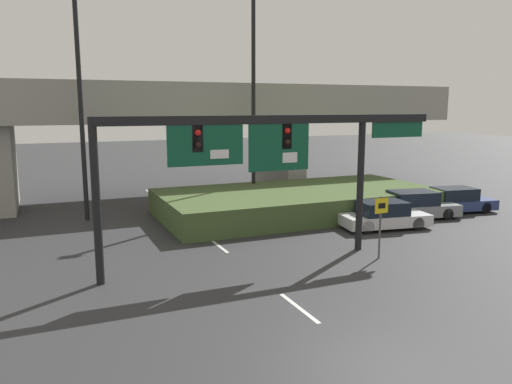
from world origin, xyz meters
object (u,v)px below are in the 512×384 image
Objects in this scene: highway_light_pole_near at (253,93)px; highway_light_pole_far at (77,40)px; parked_sedan_near_right at (384,216)px; speed_limit_sign at (381,219)px; parked_sedan_mid_right at (414,206)px; signal_gantry at (266,146)px; parked_sedan_far_right at (455,201)px.

highway_light_pole_near is 10.06m from highway_light_pole_far.
highway_light_pole_far reaches higher than parked_sedan_near_right.
speed_limit_sign is 0.52× the size of parked_sedan_mid_right.
speed_limit_sign reaches higher than parked_sedan_near_right.
signal_gantry is 11.58m from highway_light_pole_near.
speed_limit_sign is 0.14× the size of highway_light_pole_far.
parked_sedan_mid_right is (6.57, -6.75, -6.06)m from highway_light_pole_near.
parked_sedan_near_right is at bearing 18.90° from signal_gantry.
highway_light_pole_near is 2.65× the size of parked_sedan_mid_right.
highway_light_pole_far is 17.69m from parked_sedan_near_right.
highway_light_pole_near is at bearing 122.50° from parked_sedan_near_right.
highway_light_pole_far is at bearing 171.39° from parked_sedan_far_right.
parked_sedan_near_right is (13.34, -7.78, -8.63)m from highway_light_pole_far.
signal_gantry is at bearing -61.27° from highway_light_pole_far.
parked_sedan_near_right is 3.22m from parked_sedan_mid_right.
parked_sedan_far_right is (13.86, 4.20, -3.87)m from signal_gantry.
signal_gantry reaches higher than speed_limit_sign.
parked_sedan_far_right is at bearing 16.52° from parked_sedan_mid_right.
parked_sedan_near_right is (7.64, 2.61, -3.88)m from signal_gantry.
speed_limit_sign is 0.55× the size of parked_sedan_far_right.
parked_sedan_mid_right is 1.06× the size of parked_sedan_far_right.
highway_light_pole_near is at bearing 69.21° from signal_gantry.
speed_limit_sign is 13.05m from highway_light_pole_near.
highway_light_pole_far is (-5.70, 10.40, 4.75)m from signal_gantry.
signal_gantry is 12.77m from highway_light_pole_far.
speed_limit_sign reaches higher than parked_sedan_far_right.
highway_light_pole_far is (-9.73, -0.23, 2.53)m from highway_light_pole_near.
signal_gantry is at bearing -152.81° from parked_sedan_near_right.
signal_gantry is at bearing -110.79° from highway_light_pole_near.
parked_sedan_mid_right is at bearing -21.82° from highway_light_pole_far.
highway_light_pole_near is 0.72× the size of highway_light_pole_far.
signal_gantry is 8.96m from parked_sedan_near_right.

